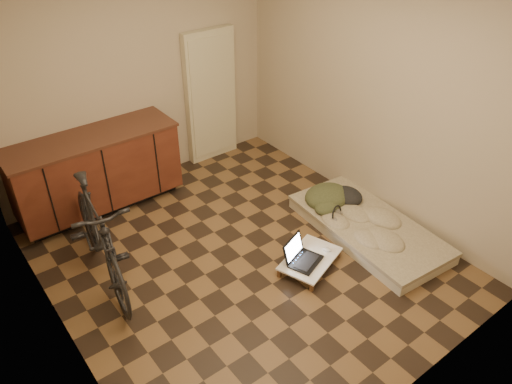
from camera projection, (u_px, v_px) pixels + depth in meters
room_shell at (239, 143)px, 4.35m from camera, size 3.50×4.00×2.60m
cabinets at (96, 172)px, 5.56m from camera, size 1.84×0.62×0.91m
appliance_panel at (211, 96)px, 6.37m from camera, size 0.70×0.10×1.70m
bicycle at (98, 231)px, 4.52m from camera, size 0.74×1.77×1.11m
futon at (368, 228)px, 5.35m from camera, size 0.98×1.81×0.15m
clothing_pile at (333, 191)px, 5.60m from camera, size 0.60×0.52×0.23m
headphones at (337, 213)px, 5.32m from camera, size 0.26×0.25×0.14m
lap_desk at (310, 259)px, 4.90m from camera, size 0.74×0.60×0.11m
laptop at (301, 256)px, 4.84m from camera, size 0.41×0.39×0.23m
mouse at (327, 250)px, 4.97m from camera, size 0.10×0.11×0.03m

